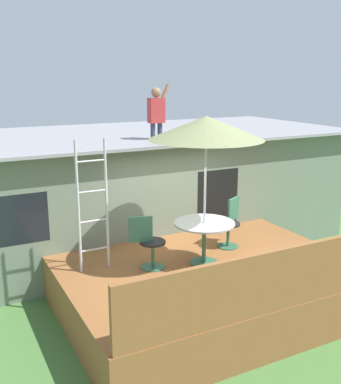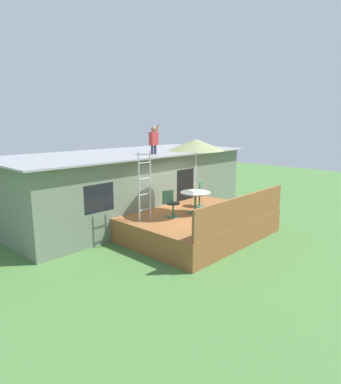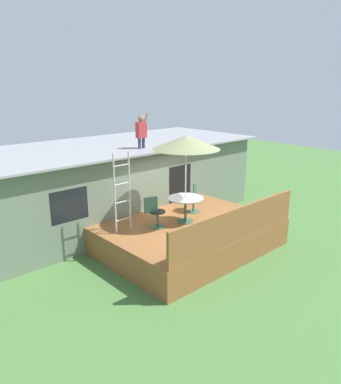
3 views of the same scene
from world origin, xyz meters
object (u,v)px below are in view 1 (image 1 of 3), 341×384
(patio_table, at_px, (204,231))
(patio_umbrella, at_px, (206,128))
(person_figure, at_px, (157,110))
(patio_chair_right, at_px, (230,223))
(step_ladder, at_px, (93,206))
(patio_chair_left, at_px, (148,243))

(patio_table, xyz_separation_m, patio_umbrella, (0.00, 0.00, 1.76))
(person_figure, height_order, patio_chair_right, person_figure)
(patio_umbrella, bearing_deg, patio_table, 180.00)
(patio_table, distance_m, step_ladder, 1.93)
(patio_chair_left, bearing_deg, patio_umbrella, 0.00)
(patio_table, bearing_deg, patio_umbrella, 0.00)
(step_ladder, xyz_separation_m, person_figure, (1.93, 1.58, 1.39))
(patio_chair_right, bearing_deg, person_figure, -97.29)
(step_ladder, bearing_deg, patio_table, -19.91)
(patio_umbrella, xyz_separation_m, step_ladder, (-1.75, 0.63, -1.25))
(patio_umbrella, distance_m, step_ladder, 2.24)
(patio_umbrella, relative_size, step_ladder, 1.15)
(person_figure, xyz_separation_m, patio_chair_left, (-1.11, -1.96, -2.04))
(step_ladder, bearing_deg, patio_umbrella, -19.91)
(step_ladder, bearing_deg, patio_chair_right, -2.89)
(patio_table, height_order, patio_chair_left, patio_chair_left)
(patio_table, height_order, person_figure, person_figure)
(patio_chair_right, bearing_deg, patio_umbrella, 0.00)
(patio_table, height_order, patio_chair_right, patio_chair_right)
(patio_chair_right, bearing_deg, step_ladder, -32.57)
(step_ladder, bearing_deg, patio_chair_left, -24.99)
(patio_chair_left, bearing_deg, person_figure, 75.59)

